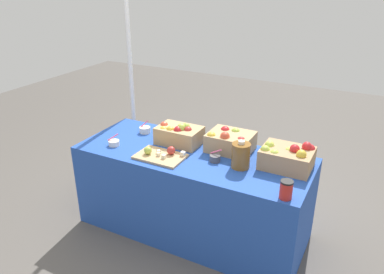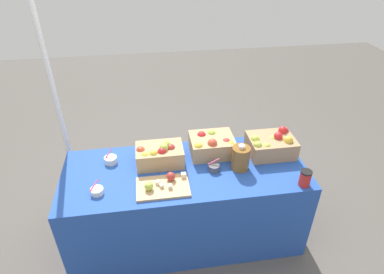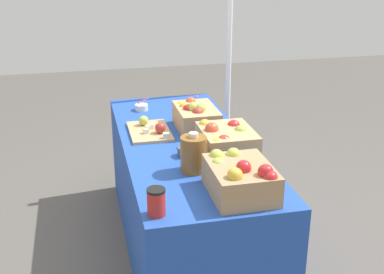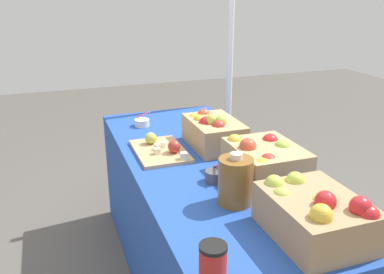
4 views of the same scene
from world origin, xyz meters
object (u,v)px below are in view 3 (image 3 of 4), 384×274
(cutting_board_front, at_px, (150,130))
(sample_bowl_mid, at_px, (142,107))
(cider_jug, at_px, (194,154))
(sample_bowl_near, at_px, (185,151))
(sample_bowl_far, at_px, (191,106))
(apple_crate_right, at_px, (195,117))
(apple_crate_left, at_px, (240,178))
(apple_crate_middle, at_px, (226,141))
(coffee_cup, at_px, (156,202))
(tent_pole, at_px, (229,60))

(cutting_board_front, height_order, sample_bowl_mid, sample_bowl_mid)
(cider_jug, bearing_deg, sample_bowl_near, -179.36)
(sample_bowl_far, bearing_deg, cider_jug, -12.23)
(cider_jug, bearing_deg, apple_crate_right, 165.81)
(apple_crate_left, bearing_deg, sample_bowl_mid, -168.19)
(apple_crate_right, height_order, cutting_board_front, apple_crate_right)
(apple_crate_left, xyz_separation_m, cutting_board_front, (-0.92, -0.30, -0.07))
(apple_crate_middle, distance_m, apple_crate_right, 0.44)
(apple_crate_middle, xyz_separation_m, apple_crate_right, (-0.44, -0.07, 0.00))
(sample_bowl_near, xyz_separation_m, coffee_cup, (0.62, -0.26, 0.04))
(coffee_cup, xyz_separation_m, tent_pole, (-1.83, 0.88, 0.19))
(apple_crate_middle, bearing_deg, cutting_board_front, -139.90)
(apple_crate_right, relative_size, sample_bowl_far, 3.39)
(apple_crate_middle, relative_size, cutting_board_front, 0.93)
(apple_crate_middle, distance_m, sample_bowl_far, 0.83)
(apple_crate_left, distance_m, tent_pole, 1.79)
(apple_crate_right, bearing_deg, cutting_board_front, -89.80)
(sample_bowl_far, bearing_deg, apple_crate_left, -2.61)
(sample_bowl_near, bearing_deg, sample_bowl_mid, -171.58)
(apple_crate_left, bearing_deg, apple_crate_right, -179.85)
(apple_crate_left, height_order, apple_crate_right, apple_crate_left)
(cutting_board_front, bearing_deg, apple_crate_left, 17.84)
(sample_bowl_mid, relative_size, coffee_cup, 0.76)
(coffee_cup, bearing_deg, apple_crate_left, 104.12)
(apple_crate_left, xyz_separation_m, sample_bowl_near, (-0.51, -0.16, -0.06))
(apple_crate_middle, bearing_deg, cider_jug, -52.51)
(sample_bowl_mid, bearing_deg, cider_jug, 6.94)
(sample_bowl_mid, distance_m, cider_jug, 1.09)
(sample_bowl_far, bearing_deg, sample_bowl_near, -15.43)
(sample_bowl_near, relative_size, tent_pole, 0.05)
(sample_bowl_mid, bearing_deg, apple_crate_left, 11.81)
(sample_bowl_mid, xyz_separation_m, tent_pole, (-0.34, 0.74, 0.23))
(apple_crate_left, xyz_separation_m, coffee_cup, (0.11, -0.42, -0.02))
(sample_bowl_near, bearing_deg, tent_pole, 153.03)
(apple_crate_middle, distance_m, tent_pole, 1.31)
(coffee_cup, distance_m, tent_pole, 2.04)
(apple_crate_middle, distance_m, coffee_cup, 0.77)
(cutting_board_front, distance_m, cider_jug, 0.63)
(tent_pole, bearing_deg, apple_crate_middle, -17.18)
(apple_crate_left, relative_size, apple_crate_right, 1.01)
(apple_crate_right, relative_size, tent_pole, 0.19)
(apple_crate_left, relative_size, sample_bowl_far, 3.41)
(cider_jug, bearing_deg, apple_crate_left, 27.37)
(apple_crate_middle, bearing_deg, apple_crate_left, -8.56)
(apple_crate_left, xyz_separation_m, apple_crate_right, (-0.92, -0.00, -0.00))
(apple_crate_left, height_order, cider_jug, cider_jug)
(apple_crate_middle, distance_m, cutting_board_front, 0.57)
(cutting_board_front, distance_m, coffee_cup, 1.03)
(apple_crate_left, relative_size, sample_bowl_mid, 3.82)
(apple_crate_middle, height_order, cider_jug, cider_jug)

